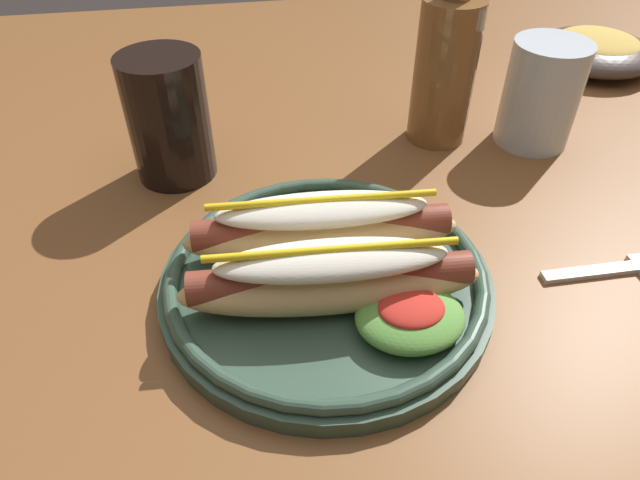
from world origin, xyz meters
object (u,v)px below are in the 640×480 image
Objects in this scene: fork at (620,269)px; side_bowl at (596,50)px; water_cup at (541,94)px; glass_bottle at (446,64)px; soda_cup at (168,118)px; hot_dog_plate at (330,270)px.

side_bowl is at bearing 63.67° from fork.
glass_bottle is (-0.11, 0.03, 0.03)m from water_cup.
glass_bottle is (0.30, 0.02, 0.02)m from soda_cup.
hot_dog_plate is at bearing -126.42° from glass_bottle.
side_bowl is (0.18, 0.18, -0.03)m from water_cup.
fork is 0.53× the size of glass_bottle.
fork is 0.23m from water_cup.
glass_bottle reaches higher than side_bowl.
soda_cup is 0.61m from side_bowl.
water_cup is (0.02, 0.22, 0.06)m from fork.
water_cup is (0.27, 0.20, 0.03)m from hot_dog_plate.
fork is 0.45m from side_bowl.
side_bowl is at bearing 44.54° from water_cup.
hot_dog_plate is 0.34m from water_cup.
water_cup is 0.11m from glass_bottle.
water_cup reaches higher than hot_dog_plate.
fork is at bearing -116.89° from side_bowl.
glass_bottle is at bearing 109.48° from fork.
fork is 0.44m from soda_cup.
glass_bottle is (0.17, 0.23, 0.06)m from hot_dog_plate.
fork is 0.27m from glass_bottle.
soda_cup is at bearing -163.14° from side_bowl.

